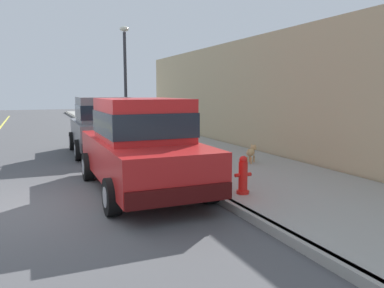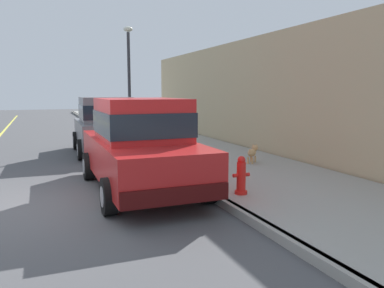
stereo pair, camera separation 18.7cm
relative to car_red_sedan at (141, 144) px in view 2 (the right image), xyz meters
name	(u,v)px [view 2 (the right image)]	position (x,y,z in m)	size (l,w,h in m)	color
ground_plane	(33,208)	(-2.10, -0.47, -0.98)	(80.00, 80.00, 0.00)	#4C4C4F
curb	(198,187)	(1.10, -0.47, -0.91)	(0.16, 64.00, 0.14)	gray
sidewalk	(272,180)	(2.90, -0.47, -0.91)	(3.60, 64.00, 0.14)	#99968E
car_red_sedan	(141,144)	(0.00, 0.00, 0.00)	(2.04, 4.60, 1.92)	red
car_grey_hatchback	(105,124)	(0.09, 5.16, -0.01)	(2.03, 3.84, 1.88)	slate
dog_tan	(253,152)	(3.42, 1.24, -0.55)	(0.59, 0.55, 0.49)	tan
fire_hydrant	(241,176)	(1.55, -1.47, -0.51)	(0.34, 0.24, 0.72)	red
street_lamp	(129,70)	(1.45, 7.45, 1.92)	(0.36, 0.36, 4.42)	#2D2D33
building_facade	(255,95)	(5.00, 3.79, 0.94)	(0.50, 20.00, 3.85)	tan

